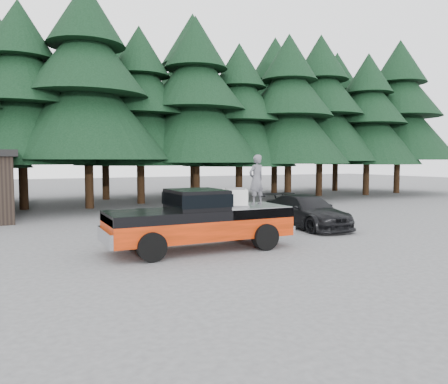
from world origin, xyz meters
name	(u,v)px	position (x,y,z in m)	size (l,w,h in m)	color
ground	(200,254)	(0.00, 0.00, 0.00)	(120.00, 120.00, 0.00)	#4E4E50
pickup_truck	(199,229)	(0.24, 0.65, 0.67)	(6.00, 2.04, 1.33)	red
truck_cab	(196,199)	(0.14, 0.65, 1.62)	(1.66, 1.90, 0.59)	black
air_compressor	(235,198)	(1.42, 0.51, 1.60)	(0.79, 0.65, 0.54)	silver
man_on_bed	(256,180)	(2.42, 0.84, 2.18)	(0.62, 0.41, 1.70)	#505057
parked_car	(306,211)	(6.09, 2.93, 0.68)	(1.91, 4.70, 1.36)	black
treeline	(103,85)	(0.42, 17.20, 7.72)	(60.15, 16.05, 17.50)	black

